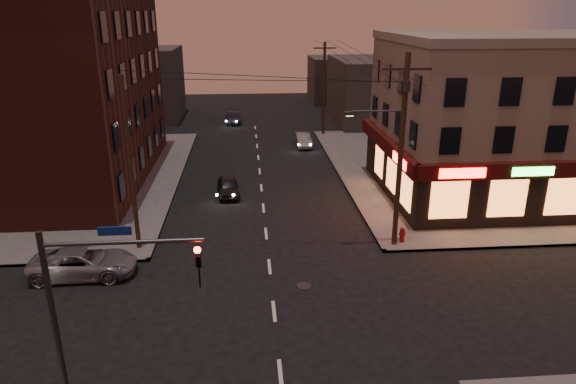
{
  "coord_description": "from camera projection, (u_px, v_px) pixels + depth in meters",
  "views": [
    {
      "loc": [
        -0.95,
        -18.72,
        12.02
      ],
      "look_at": [
        1.09,
        5.99,
        3.2
      ],
      "focal_mm": 32.0,
      "sensor_mm": 36.0,
      "label": 1
    }
  ],
  "objects": [
    {
      "name": "sedan_far",
      "position": [
        233.0,
        118.0,
        57.46
      ],
      "size": [
        2.01,
        4.31,
        1.22
      ],
      "primitive_type": "imported",
      "rotation": [
        0.0,
        0.0,
        0.07
      ],
      "color": "#1C2138",
      "rests_on": "ground"
    },
    {
      "name": "ground",
      "position": [
        274.0,
        311.0,
        21.68
      ],
      "size": [
        120.0,
        120.0,
        0.0
      ],
      "primitive_type": "plane",
      "color": "black",
      "rests_on": "ground"
    },
    {
      "name": "suv_cross",
      "position": [
        83.0,
        263.0,
        24.36
      ],
      "size": [
        4.91,
        2.27,
        1.36
      ],
      "primitive_type": "imported",
      "rotation": [
        0.0,
        0.0,
        1.57
      ],
      "color": "gray",
      "rests_on": "ground"
    },
    {
      "name": "sedan_near",
      "position": [
        228.0,
        187.0,
        35.05
      ],
      "size": [
        1.75,
        3.71,
        1.23
      ],
      "primitive_type": "imported",
      "rotation": [
        0.0,
        0.0,
        0.09
      ],
      "color": "black",
      "rests_on": "ground"
    },
    {
      "name": "sidewalk_ne",
      "position": [
        486.0,
        169.0,
        40.89
      ],
      "size": [
        24.0,
        28.0,
        0.15
      ],
      "primitive_type": "cube",
      "color": "#514F4C",
      "rests_on": "ground"
    },
    {
      "name": "utility_pole_west",
      "position": [
        131.0,
        166.0,
        25.7
      ],
      "size": [
        0.24,
        0.24,
        9.0
      ],
      "primitive_type": "cylinder",
      "color": "#382619",
      "rests_on": "sidewalk_nw"
    },
    {
      "name": "utility_pole_main",
      "position": [
        399.0,
        142.0,
        25.71
      ],
      "size": [
        4.2,
        0.44,
        10.0
      ],
      "color": "#382619",
      "rests_on": "sidewalk_ne"
    },
    {
      "name": "sedan_mid",
      "position": [
        303.0,
        140.0,
        47.66
      ],
      "size": [
        1.44,
        3.76,
        1.22
      ],
      "primitive_type": "imported",
      "rotation": [
        0.0,
        0.0,
        0.04
      ],
      "color": "slate",
      "rests_on": "ground"
    },
    {
      "name": "sidewalk_nw",
      "position": [
        18.0,
        180.0,
        38.1
      ],
      "size": [
        24.0,
        28.0,
        0.15
      ],
      "primitive_type": "cube",
      "color": "#514F4C",
      "rests_on": "ground"
    },
    {
      "name": "fire_hydrant",
      "position": [
        402.0,
        234.0,
        27.67
      ],
      "size": [
        0.39,
        0.39,
        0.86
      ],
      "rotation": [
        0.0,
        0.0,
        0.4
      ],
      "color": "maroon",
      "rests_on": "sidewalk_ne"
    },
    {
      "name": "bg_building_ne_a",
      "position": [
        380.0,
        91.0,
        57.27
      ],
      "size": [
        10.0,
        12.0,
        7.0
      ],
      "primitive_type": "cube",
      "color": "#3F3D3A",
      "rests_on": "ground"
    },
    {
      "name": "traffic_signal",
      "position": [
        89.0,
        303.0,
        14.6
      ],
      "size": [
        4.49,
        0.32,
        6.47
      ],
      "color": "#333538",
      "rests_on": "ground"
    },
    {
      "name": "utility_pole_far",
      "position": [
        324.0,
        89.0,
        50.7
      ],
      "size": [
        0.26,
        0.26,
        9.0
      ],
      "primitive_type": "cylinder",
      "color": "#382619",
      "rests_on": "sidewalk_ne"
    },
    {
      "name": "bg_building_ne_b",
      "position": [
        340.0,
        79.0,
        70.43
      ],
      "size": [
        8.0,
        8.0,
        6.0
      ],
      "primitive_type": "cube",
      "color": "#3F3D3A",
      "rests_on": "ground"
    },
    {
      "name": "pizza_building",
      "position": [
        503.0,
        117.0,
        33.73
      ],
      "size": [
        15.85,
        12.85,
        10.5
      ],
      "color": "gray",
      "rests_on": "sidewalk_ne"
    },
    {
      "name": "brick_apartment",
      "position": [
        53.0,
        91.0,
        36.17
      ],
      "size": [
        12.0,
        20.0,
        13.0
      ],
      "primitive_type": "cube",
      "color": "#481E17",
      "rests_on": "sidewalk_nw"
    },
    {
      "name": "bg_building_nw",
      "position": [
        140.0,
        84.0,
        58.77
      ],
      "size": [
        9.0,
        10.0,
        8.0
      ],
      "primitive_type": "cube",
      "color": "#3F3D3A",
      "rests_on": "ground"
    }
  ]
}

